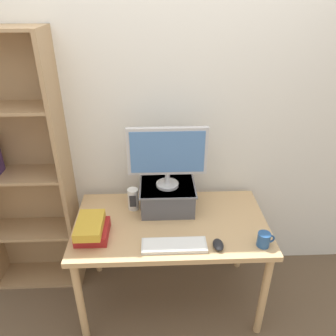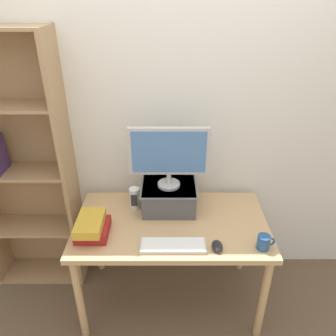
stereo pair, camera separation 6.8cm
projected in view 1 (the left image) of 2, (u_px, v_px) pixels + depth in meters
The scene contains 11 objects.
ground_plane at pixel (170, 297), 2.51m from camera, with size 12.00×12.00×0.00m, color brown.
back_wall at pixel (168, 116), 2.27m from camera, with size 7.00×0.08×2.60m.
desk at pixel (171, 231), 2.21m from camera, with size 1.27×0.71×0.72m.
bookshelf_unit at pixel (16, 172), 2.26m from camera, with size 0.68×0.28×1.90m.
riser_box at pixel (167, 196), 2.27m from camera, with size 0.38×0.32×0.18m.
computer_monitor at pixel (167, 154), 2.11m from camera, with size 0.52×0.15×0.42m.
keyboard at pixel (174, 245), 1.95m from camera, with size 0.39×0.13×0.02m.
computer_mouse at pixel (218, 245), 1.95m from camera, with size 0.06×0.10×0.04m.
book_stack at pixel (91, 229), 2.01m from camera, with size 0.20×0.26×0.12m.
coffee_mug at pixel (264, 240), 1.95m from camera, with size 0.11×0.08×0.09m.
desk_speaker at pixel (133, 199), 2.26m from camera, with size 0.07×0.08×0.16m.
Camera 1 is at (-0.09, -1.73, 2.08)m, focal length 35.00 mm.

